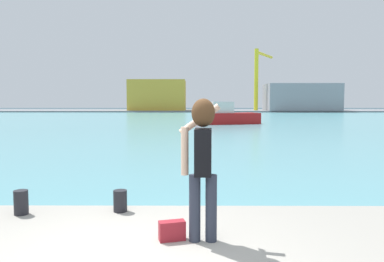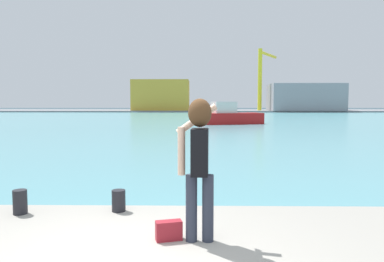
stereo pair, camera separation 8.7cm
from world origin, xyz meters
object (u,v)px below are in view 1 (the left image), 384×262
person_photographer (202,155)px  harbor_bollard_2 (21,202)px  harbor_bollard (120,201)px  port_crane (259,72)px  warehouse_left (158,95)px  handbag (172,231)px  boat_moored (226,116)px  warehouse_right (301,97)px

person_photographer → harbor_bollard_2: bearing=72.2°
person_photographer → harbor_bollard: 1.95m
harbor_bollard_2 → port_crane: bearing=77.7°
harbor_bollard → warehouse_left: size_ratio=0.02×
handbag → harbor_bollard: harbor_bollard is taller
warehouse_left → port_crane: size_ratio=0.92×
handbag → port_crane: bearing=79.3°
harbor_bollard → harbor_bollard_2: bearing=-174.0°
handbag → warehouse_left: warehouse_left is taller
harbor_bollard_2 → boat_moored: boat_moored is taller
harbor_bollard → port_crane: (17.49, 87.11, 9.23)m
harbor_bollard → warehouse_left: (-8.05, 87.10, 3.43)m
person_photographer → handbag: person_photographer is taller
harbor_bollard → boat_moored: (4.58, 32.96, 0.13)m
boat_moored → port_crane: bearing=59.7°
handbag → warehouse_right: warehouse_right is taller
handbag → harbor_bollard: size_ratio=0.96×
port_crane → person_photographer: bearing=-100.4°
boat_moored → warehouse_left: bearing=86.2°
person_photographer → boat_moored: boat_moored is taller
harbor_bollard → boat_moored: size_ratio=0.05×
harbor_bollard → harbor_bollard_2: harbor_bollard_2 is taller
handbag → harbor_bollard: bearing=126.6°
person_photographer → harbor_bollard: (-1.25, 1.20, -0.90)m
handbag → warehouse_right: 90.05m
person_photographer → boat_moored: bearing=-2.3°
person_photographer → handbag: 1.01m
warehouse_left → person_photographer: bearing=-84.0°
boat_moored → port_crane: 56.41m
boat_moored → person_photographer: bearing=-112.5°
harbor_bollard_2 → warehouse_left: 87.57m
harbor_bollard_2 → harbor_bollard: bearing=6.0°
person_photographer → harbor_bollard_2: 3.04m
harbor_bollard_2 → warehouse_left: (-6.58, 87.25, 3.41)m
handbag → boat_moored: size_ratio=0.05×
person_photographer → handbag: (-0.37, 0.02, -0.95)m
handbag → harbor_bollard_2: 2.57m
handbag → warehouse_left: (-8.93, 88.28, 3.48)m
warehouse_right → port_crane: 12.21m
warehouse_right → harbor_bollard: bearing=-108.1°
handbag → harbor_bollard: 1.47m
person_photographer → warehouse_left: size_ratio=0.12×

